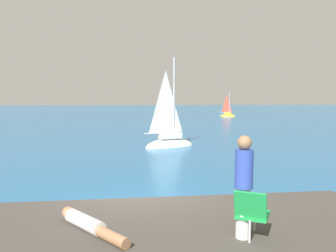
{
  "coord_description": "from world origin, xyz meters",
  "views": [
    {
      "loc": [
        0.5,
        -8.08,
        3.2
      ],
      "look_at": [
        1.0,
        9.24,
        1.5
      ],
      "focal_mm": 36.25,
      "sensor_mm": 36.0,
      "label": 1
    }
  ],
  "objects_px": {
    "sailboat_far": "(228,115)",
    "person_sunbather": "(89,225)",
    "sailboat_near": "(169,142)",
    "person_standing": "(244,184)",
    "beach_chair": "(252,211)"
  },
  "relations": [
    {
      "from": "sailboat_far",
      "to": "person_sunbather",
      "type": "bearing_deg",
      "value": -90.39
    },
    {
      "from": "sailboat_far",
      "to": "person_sunbather",
      "type": "height_order",
      "value": "sailboat_far"
    },
    {
      "from": "sailboat_near",
      "to": "person_standing",
      "type": "xyz_separation_m",
      "value": [
        0.66,
        -14.74,
        1.48
      ]
    },
    {
      "from": "person_sunbather",
      "to": "beach_chair",
      "type": "distance_m",
      "value": 2.63
    },
    {
      "from": "sailboat_far",
      "to": "beach_chair",
      "type": "bearing_deg",
      "value": -86.79
    },
    {
      "from": "sailboat_near",
      "to": "beach_chair",
      "type": "bearing_deg",
      "value": -109.15
    },
    {
      "from": "sailboat_far",
      "to": "person_standing",
      "type": "bearing_deg",
      "value": -86.97
    },
    {
      "from": "sailboat_near",
      "to": "beach_chair",
      "type": "xyz_separation_m",
      "value": [
        0.79,
        -14.78,
        1.06
      ]
    },
    {
      "from": "person_sunbather",
      "to": "person_standing",
      "type": "bearing_deg",
      "value": 38.79
    },
    {
      "from": "person_sunbather",
      "to": "beach_chair",
      "type": "bearing_deg",
      "value": 38.1
    },
    {
      "from": "person_sunbather",
      "to": "beach_chair",
      "type": "height_order",
      "value": "beach_chair"
    },
    {
      "from": "sailboat_far",
      "to": "person_sunbather",
      "type": "relative_size",
      "value": 2.77
    },
    {
      "from": "sailboat_near",
      "to": "person_standing",
      "type": "relative_size",
      "value": 3.56
    },
    {
      "from": "sailboat_near",
      "to": "person_sunbather",
      "type": "relative_size",
      "value": 4.23
    },
    {
      "from": "sailboat_near",
      "to": "person_sunbather",
      "type": "height_order",
      "value": "sailboat_near"
    }
  ]
}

